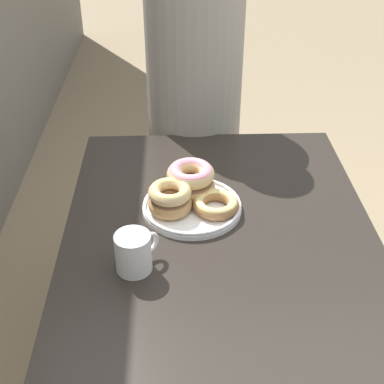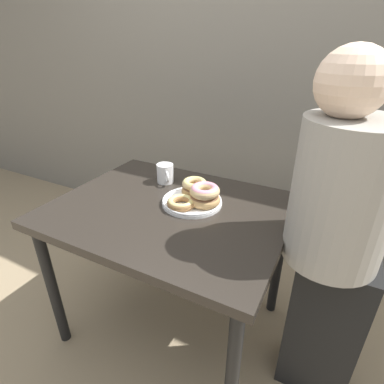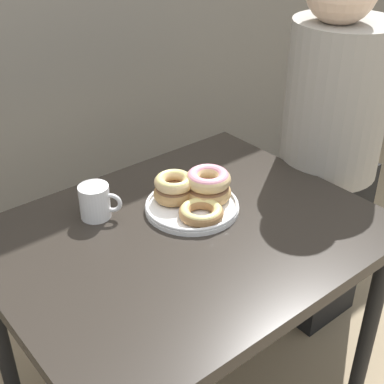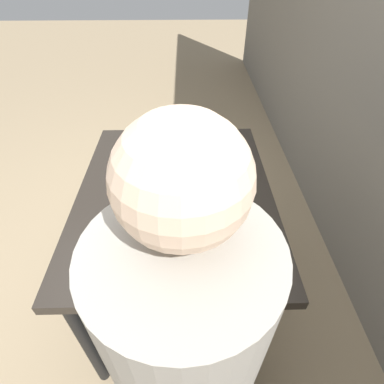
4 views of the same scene
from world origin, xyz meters
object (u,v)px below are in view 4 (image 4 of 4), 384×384
Objects in this scene: donut_plate at (194,198)px; person_figure at (185,364)px; dining_table at (176,205)px; coffee_mug at (223,159)px.

person_figure reaches higher than donut_plate.
dining_table is at bearing -140.83° from donut_plate.
person_figure is at bearing 3.46° from dining_table.
dining_table is 0.30m from coffee_mug.
person_figure is at bearing -11.75° from coffee_mug.
person_figure is (0.84, -0.17, -0.03)m from coffee_mug.
dining_table is 0.73× the size of person_figure.
donut_plate reaches higher than dining_table.
person_figure is at bearing -3.55° from donut_plate.
coffee_mug is at bearing 151.06° from donut_plate.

